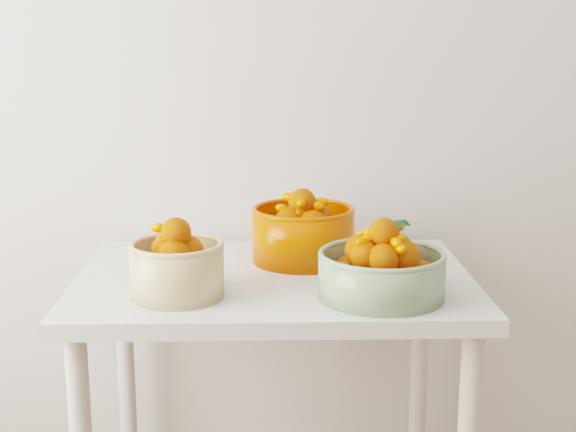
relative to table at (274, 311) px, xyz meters
name	(u,v)px	position (x,y,z in m)	size (l,w,h in m)	color
table	(274,311)	(0.00, 0.00, 0.00)	(1.00, 0.70, 0.75)	silver
bowl_cream	(177,267)	(-0.23, -0.17, 0.17)	(0.26, 0.26, 0.19)	tan
bowl_green	(382,270)	(0.25, -0.18, 0.16)	(0.37, 0.37, 0.19)	gray
bowl_orange	(303,233)	(0.08, 0.13, 0.17)	(0.33, 0.33, 0.20)	#D83E00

